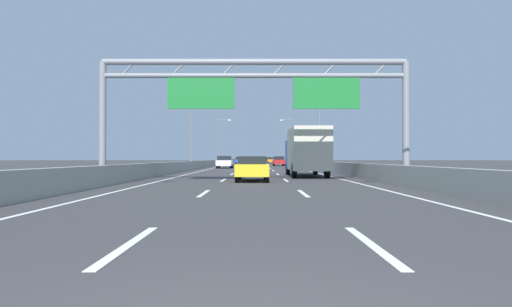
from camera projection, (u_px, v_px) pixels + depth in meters
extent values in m
plane|color=#38383A|center=(255.00, 163.00, 102.73)|extent=(260.00, 260.00, 0.00)
cube|color=white|center=(128.00, 245.00, 6.24)|extent=(0.16, 3.00, 0.01)
cube|color=white|center=(203.00, 193.00, 15.23)|extent=(0.16, 3.00, 0.01)
cube|color=white|center=(222.00, 180.00, 24.23)|extent=(0.16, 3.00, 0.01)
cube|color=white|center=(231.00, 174.00, 33.23)|extent=(0.16, 3.00, 0.01)
cube|color=white|center=(236.00, 171.00, 42.23)|extent=(0.16, 3.00, 0.01)
cube|color=white|center=(239.00, 168.00, 51.23)|extent=(0.16, 3.00, 0.01)
cube|color=white|center=(242.00, 167.00, 60.23)|extent=(0.16, 3.00, 0.01)
cube|color=white|center=(243.00, 166.00, 69.23)|extent=(0.16, 3.00, 0.01)
cube|color=white|center=(245.00, 165.00, 78.23)|extent=(0.16, 3.00, 0.01)
cube|color=white|center=(246.00, 164.00, 87.23)|extent=(0.16, 3.00, 0.01)
cube|color=white|center=(247.00, 163.00, 96.23)|extent=(0.16, 3.00, 0.01)
cube|color=white|center=(247.00, 163.00, 105.23)|extent=(0.16, 3.00, 0.01)
cube|color=white|center=(248.00, 163.00, 114.23)|extent=(0.16, 3.00, 0.01)
cube|color=white|center=(248.00, 162.00, 123.23)|extent=(0.16, 3.00, 0.01)
cube|color=white|center=(249.00, 162.00, 132.23)|extent=(0.16, 3.00, 0.01)
cube|color=white|center=(249.00, 162.00, 141.23)|extent=(0.16, 3.00, 0.01)
cube|color=white|center=(250.00, 161.00, 150.23)|extent=(0.16, 3.00, 0.01)
cube|color=white|center=(250.00, 161.00, 159.23)|extent=(0.16, 3.00, 0.01)
cube|color=white|center=(370.00, 245.00, 6.24)|extent=(0.16, 3.00, 0.01)
cube|color=white|center=(302.00, 193.00, 15.24)|extent=(0.16, 3.00, 0.01)
cube|color=white|center=(285.00, 180.00, 24.24)|extent=(0.16, 3.00, 0.01)
cube|color=white|center=(276.00, 174.00, 33.24)|extent=(0.16, 3.00, 0.01)
cube|color=white|center=(272.00, 171.00, 42.24)|extent=(0.16, 3.00, 0.01)
cube|color=white|center=(269.00, 168.00, 51.24)|extent=(0.16, 3.00, 0.01)
cube|color=white|center=(267.00, 167.00, 60.24)|extent=(0.16, 3.00, 0.01)
cube|color=white|center=(265.00, 166.00, 69.24)|extent=(0.16, 3.00, 0.01)
cube|color=white|center=(264.00, 165.00, 78.24)|extent=(0.16, 3.00, 0.01)
cube|color=white|center=(263.00, 164.00, 87.24)|extent=(0.16, 3.00, 0.01)
cube|color=white|center=(262.00, 163.00, 96.24)|extent=(0.16, 3.00, 0.01)
cube|color=white|center=(262.00, 163.00, 105.24)|extent=(0.16, 3.00, 0.01)
cube|color=white|center=(261.00, 163.00, 114.24)|extent=(0.16, 3.00, 0.01)
cube|color=white|center=(261.00, 162.00, 123.24)|extent=(0.16, 3.00, 0.01)
cube|color=white|center=(260.00, 162.00, 132.24)|extent=(0.16, 3.00, 0.01)
cube|color=white|center=(260.00, 162.00, 141.24)|extent=(0.16, 3.00, 0.01)
cube|color=white|center=(260.00, 161.00, 150.24)|extent=(0.16, 3.00, 0.01)
cube|color=white|center=(259.00, 161.00, 159.24)|extent=(0.16, 3.00, 0.01)
cube|color=white|center=(230.00, 164.00, 90.72)|extent=(0.16, 176.00, 0.01)
cube|color=white|center=(279.00, 164.00, 90.75)|extent=(0.16, 176.00, 0.01)
cube|color=#9E9E99|center=(229.00, 161.00, 112.72)|extent=(0.45, 220.00, 0.95)
cube|color=#9E9E99|center=(280.00, 161.00, 112.76)|extent=(0.45, 220.00, 0.95)
cylinder|color=gray|center=(101.00, 122.00, 21.42)|extent=(0.36, 0.36, 6.20)
cylinder|color=gray|center=(405.00, 123.00, 21.46)|extent=(0.36, 0.36, 6.20)
cylinder|color=gray|center=(253.00, 62.00, 21.47)|extent=(15.49, 0.32, 0.32)
cylinder|color=gray|center=(253.00, 76.00, 21.47)|extent=(15.49, 0.26, 0.26)
cylinder|color=gray|center=(127.00, 69.00, 21.45)|extent=(0.74, 0.10, 0.74)
cylinder|color=gray|center=(177.00, 69.00, 21.46)|extent=(0.74, 0.10, 0.74)
cylinder|color=gray|center=(228.00, 69.00, 21.47)|extent=(0.74, 0.10, 0.74)
cylinder|color=gray|center=(278.00, 69.00, 21.47)|extent=(0.74, 0.10, 0.74)
cylinder|color=gray|center=(329.00, 69.00, 21.48)|extent=(0.74, 0.10, 0.74)
cylinder|color=gray|center=(379.00, 69.00, 21.49)|extent=(0.74, 0.10, 0.74)
cube|color=#19752D|center=(200.00, 93.00, 21.45)|extent=(3.40, 0.12, 1.60)
cube|color=#19752D|center=(325.00, 93.00, 21.47)|extent=(3.40, 0.12, 1.60)
cylinder|color=slate|center=(190.00, 129.00, 50.35)|extent=(0.20, 0.20, 9.50)
cylinder|color=slate|center=(199.00, 91.00, 50.40)|extent=(2.20, 0.12, 0.12)
cube|color=#F2EAC6|center=(208.00, 92.00, 50.40)|extent=(0.56, 0.28, 0.20)
cylinder|color=slate|center=(318.00, 129.00, 50.39)|extent=(0.20, 0.20, 9.50)
cylinder|color=slate|center=(309.00, 91.00, 50.43)|extent=(2.20, 0.12, 0.12)
cube|color=#F2EAC6|center=(300.00, 92.00, 50.43)|extent=(0.56, 0.28, 0.20)
cylinder|color=slate|center=(218.00, 141.00, 88.55)|extent=(0.20, 0.20, 9.50)
cylinder|color=slate|center=(223.00, 120.00, 88.60)|extent=(2.20, 0.12, 0.12)
cube|color=#F2EAC6|center=(228.00, 120.00, 88.60)|extent=(0.56, 0.28, 0.20)
cylinder|color=slate|center=(291.00, 141.00, 88.59)|extent=(0.20, 0.20, 9.50)
cylinder|color=slate|center=(286.00, 120.00, 88.63)|extent=(2.20, 0.12, 0.12)
cube|color=#F2EAC6|center=(281.00, 120.00, 88.63)|extent=(0.56, 0.28, 0.20)
cube|color=red|center=(277.00, 162.00, 68.06)|extent=(1.79, 4.37, 0.66)
cube|color=black|center=(278.00, 158.00, 67.42)|extent=(1.58, 1.80, 0.55)
cylinder|color=black|center=(272.00, 164.00, 69.69)|extent=(0.22, 0.64, 0.64)
cylinder|color=black|center=(282.00, 164.00, 69.70)|extent=(0.22, 0.64, 0.64)
cylinder|color=black|center=(273.00, 164.00, 66.42)|extent=(0.22, 0.64, 0.64)
cylinder|color=black|center=(283.00, 164.00, 66.43)|extent=(0.22, 0.64, 0.64)
cube|color=yellow|center=(251.00, 170.00, 23.45)|extent=(1.77, 4.23, 0.63)
cube|color=black|center=(251.00, 160.00, 23.66)|extent=(1.56, 1.72, 0.43)
cylinder|color=black|center=(238.00, 174.00, 25.01)|extent=(0.22, 0.64, 0.64)
cylinder|color=black|center=(264.00, 174.00, 25.01)|extent=(0.22, 0.64, 0.64)
cylinder|color=black|center=(236.00, 177.00, 21.88)|extent=(0.22, 0.64, 0.64)
cylinder|color=black|center=(266.00, 177.00, 21.88)|extent=(0.22, 0.64, 0.64)
cube|color=black|center=(266.00, 160.00, 141.79)|extent=(1.75, 4.67, 0.67)
cube|color=black|center=(266.00, 158.00, 141.63)|extent=(1.54, 1.94, 0.49)
cylinder|color=black|center=(263.00, 161.00, 143.57)|extent=(0.22, 0.64, 0.64)
cylinder|color=black|center=(268.00, 161.00, 143.57)|extent=(0.22, 0.64, 0.64)
cylinder|color=black|center=(263.00, 161.00, 140.00)|extent=(0.22, 0.64, 0.64)
cylinder|color=black|center=(268.00, 161.00, 140.01)|extent=(0.22, 0.64, 0.64)
cube|color=#A8ADB2|center=(253.00, 162.00, 74.68)|extent=(1.74, 4.15, 0.64)
cube|color=black|center=(253.00, 158.00, 74.38)|extent=(1.53, 1.81, 0.54)
cylinder|color=black|center=(249.00, 163.00, 76.21)|extent=(0.22, 0.64, 0.64)
cylinder|color=black|center=(257.00, 163.00, 76.21)|extent=(0.22, 0.64, 0.64)
cylinder|color=black|center=(249.00, 163.00, 73.15)|extent=(0.22, 0.64, 0.64)
cylinder|color=black|center=(257.00, 163.00, 73.16)|extent=(0.22, 0.64, 0.64)
cube|color=#2347AD|center=(238.00, 161.00, 91.05)|extent=(1.87, 4.18, 0.63)
cube|color=black|center=(238.00, 158.00, 91.03)|extent=(1.65, 1.88, 0.53)
cylinder|color=black|center=(235.00, 162.00, 92.58)|extent=(0.22, 0.64, 0.64)
cylinder|color=black|center=(242.00, 162.00, 92.59)|extent=(0.22, 0.64, 0.64)
cylinder|color=black|center=(234.00, 162.00, 89.51)|extent=(0.22, 0.64, 0.64)
cylinder|color=black|center=(242.00, 162.00, 89.51)|extent=(0.22, 0.64, 0.64)
cube|color=silver|center=(224.00, 163.00, 52.82)|extent=(1.89, 4.59, 0.68)
cube|color=black|center=(223.00, 158.00, 52.19)|extent=(1.67, 1.94, 0.53)
cylinder|color=black|center=(218.00, 165.00, 54.55)|extent=(0.22, 0.64, 0.64)
cylinder|color=black|center=(231.00, 165.00, 54.56)|extent=(0.22, 0.64, 0.64)
cylinder|color=black|center=(216.00, 166.00, 51.07)|extent=(0.22, 0.64, 0.64)
cylinder|color=black|center=(230.00, 166.00, 51.07)|extent=(0.22, 0.64, 0.64)
cube|color=orange|center=(270.00, 161.00, 103.68)|extent=(1.82, 4.43, 0.61)
cube|color=black|center=(270.00, 158.00, 103.91)|extent=(1.60, 1.99, 0.54)
cylinder|color=black|center=(266.00, 162.00, 105.34)|extent=(0.22, 0.64, 0.64)
cylinder|color=black|center=(273.00, 162.00, 105.35)|extent=(0.22, 0.64, 0.64)
cylinder|color=black|center=(267.00, 162.00, 102.01)|extent=(0.22, 0.64, 0.64)
cylinder|color=black|center=(273.00, 162.00, 102.01)|extent=(0.22, 0.64, 0.64)
cube|color=#194799|center=(301.00, 155.00, 32.06)|extent=(2.38, 2.15, 2.12)
cube|color=beige|center=(307.00, 149.00, 28.13)|extent=(2.38, 5.32, 2.78)
cylinder|color=black|center=(287.00, 168.00, 32.22)|extent=(0.28, 0.96, 0.96)
cylinder|color=black|center=(314.00, 168.00, 32.23)|extent=(0.28, 0.96, 0.96)
cylinder|color=black|center=(293.00, 171.00, 26.85)|extent=(0.28, 0.96, 0.96)
cylinder|color=black|center=(326.00, 171.00, 26.86)|extent=(0.28, 0.96, 0.96)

